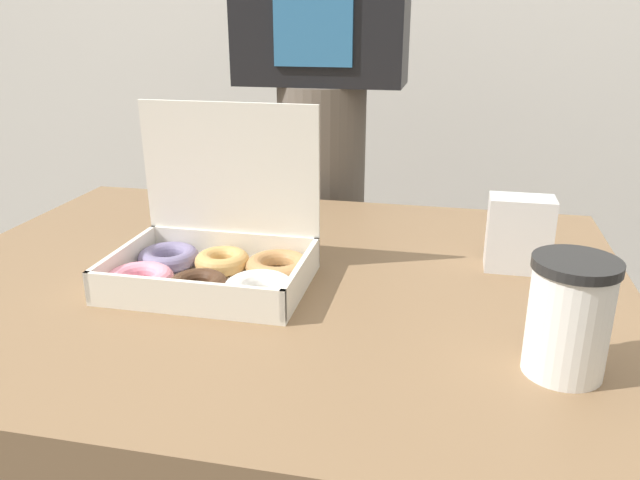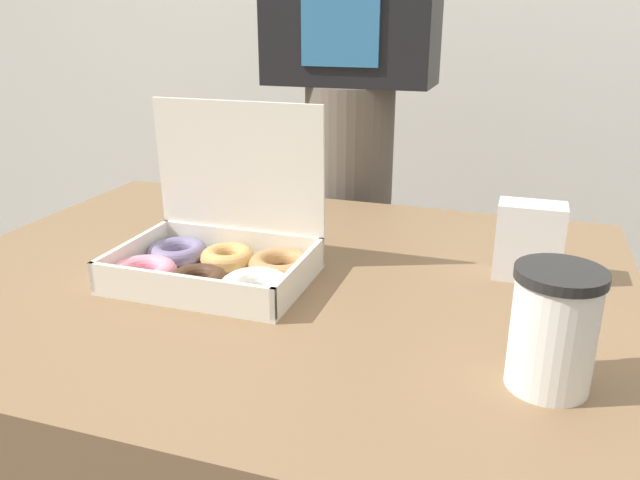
{
  "view_description": "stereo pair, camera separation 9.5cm",
  "coord_description": "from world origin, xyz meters",
  "px_view_note": "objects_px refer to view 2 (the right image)",
  "views": [
    {
      "loc": [
        0.28,
        -0.9,
        1.13
      ],
      "look_at": [
        0.09,
        -0.02,
        0.8
      ],
      "focal_mm": 35.0,
      "sensor_mm": 36.0,
      "label": 1
    },
    {
      "loc": [
        0.37,
        -0.87,
        1.13
      ],
      "look_at": [
        0.09,
        -0.02,
        0.8
      ],
      "focal_mm": 35.0,
      "sensor_mm": 36.0,
      "label": 2
    }
  ],
  "objects_px": {
    "person_customer": "(351,74)",
    "napkin_holder": "(529,241)",
    "donut_box": "(218,256)",
    "coffee_cup": "(554,329)"
  },
  "relations": [
    {
      "from": "napkin_holder",
      "to": "person_customer",
      "type": "height_order",
      "value": "person_customer"
    },
    {
      "from": "donut_box",
      "to": "coffee_cup",
      "type": "xyz_separation_m",
      "value": [
        0.5,
        -0.16,
        0.03
      ]
    },
    {
      "from": "coffee_cup",
      "to": "napkin_holder",
      "type": "bearing_deg",
      "value": 95.26
    },
    {
      "from": "donut_box",
      "to": "coffee_cup",
      "type": "height_order",
      "value": "donut_box"
    },
    {
      "from": "napkin_holder",
      "to": "donut_box",
      "type": "bearing_deg",
      "value": -161.33
    },
    {
      "from": "napkin_holder",
      "to": "person_customer",
      "type": "bearing_deg",
      "value": 130.87
    },
    {
      "from": "napkin_holder",
      "to": "person_customer",
      "type": "xyz_separation_m",
      "value": [
        -0.44,
        0.51,
        0.2
      ]
    },
    {
      "from": "donut_box",
      "to": "person_customer",
      "type": "bearing_deg",
      "value": 87.53
    },
    {
      "from": "person_customer",
      "to": "napkin_holder",
      "type": "bearing_deg",
      "value": -49.13
    },
    {
      "from": "coffee_cup",
      "to": "napkin_holder",
      "type": "relative_size",
      "value": 1.16
    }
  ]
}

